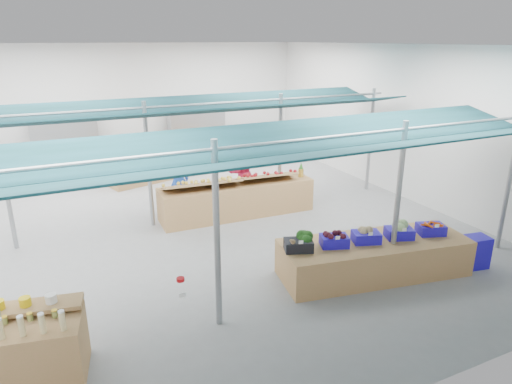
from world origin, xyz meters
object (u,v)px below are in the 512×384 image
(crate_stack, at_px, (474,252))
(vendor_left, at_px, (179,180))
(fruit_counter, at_px, (237,199))
(bottle_shelf, at_px, (7,351))
(veg_counter, at_px, (374,257))
(vendor_right, at_px, (241,172))

(crate_stack, xyz_separation_m, vendor_left, (-4.32, 5.72, 0.47))
(fruit_counter, relative_size, crate_stack, 6.11)
(bottle_shelf, xyz_separation_m, vendor_left, (3.89, 5.35, 0.33))
(bottle_shelf, height_order, veg_counter, bottle_shelf)
(vendor_left, bearing_deg, veg_counter, 116.80)
(veg_counter, xyz_separation_m, vendor_right, (-0.54, 5.10, 0.44))
(bottle_shelf, height_order, vendor_left, vendor_left)
(fruit_counter, xyz_separation_m, crate_stack, (3.12, -4.62, -0.10))
(fruit_counter, relative_size, vendor_left, 2.50)
(vendor_left, bearing_deg, crate_stack, 129.23)
(vendor_right, bearing_deg, bottle_shelf, 45.38)
(veg_counter, height_order, crate_stack, veg_counter)
(fruit_counter, distance_m, vendor_left, 1.67)
(crate_stack, bearing_deg, vendor_left, 127.05)
(crate_stack, relative_size, vendor_right, 0.41)
(veg_counter, distance_m, vendor_left, 5.62)
(veg_counter, bearing_deg, fruit_counter, 115.89)
(crate_stack, bearing_deg, veg_counter, 162.55)
(vendor_right, bearing_deg, crate_stack, 115.94)
(bottle_shelf, bearing_deg, veg_counter, 13.65)
(bottle_shelf, xyz_separation_m, veg_counter, (6.23, 0.25, -0.11))
(veg_counter, bearing_deg, bottle_shelf, -167.70)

